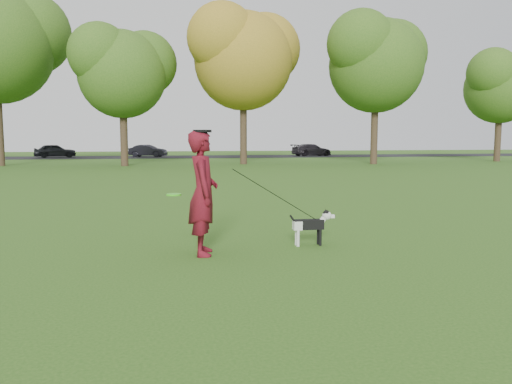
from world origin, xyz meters
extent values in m
plane|color=#285116|center=(0.00, 0.00, 0.00)|extent=(120.00, 120.00, 0.00)
cube|color=black|center=(0.00, 40.00, 0.01)|extent=(120.00, 7.00, 0.02)
imported|color=#580C1A|center=(-0.58, -0.18, 0.99)|extent=(0.51, 0.75, 1.98)
cube|color=black|center=(1.26, 0.17, 0.37)|extent=(0.52, 0.16, 0.17)
cube|color=silver|center=(1.06, 0.17, 0.36)|extent=(0.15, 0.16, 0.15)
cylinder|color=silver|center=(1.06, 0.12, 0.14)|extent=(0.05, 0.05, 0.28)
cylinder|color=silver|center=(1.06, 0.23, 0.14)|extent=(0.05, 0.05, 0.28)
cylinder|color=black|center=(1.46, 0.12, 0.14)|extent=(0.05, 0.05, 0.28)
cylinder|color=black|center=(1.46, 0.23, 0.14)|extent=(0.05, 0.05, 0.28)
cylinder|color=silver|center=(1.50, 0.17, 0.41)|extent=(0.17, 0.10, 0.18)
sphere|color=silver|center=(1.59, 0.17, 0.52)|extent=(0.16, 0.16, 0.16)
sphere|color=black|center=(1.58, 0.17, 0.55)|extent=(0.12, 0.12, 0.12)
cube|color=silver|center=(1.68, 0.17, 0.50)|extent=(0.10, 0.06, 0.06)
sphere|color=black|center=(1.73, 0.17, 0.50)|extent=(0.03, 0.03, 0.03)
cone|color=black|center=(1.58, 0.13, 0.60)|extent=(0.06, 0.06, 0.07)
cone|color=black|center=(1.58, 0.22, 0.60)|extent=(0.06, 0.06, 0.07)
cylinder|color=black|center=(1.01, 0.17, 0.43)|extent=(0.18, 0.03, 0.24)
cylinder|color=black|center=(1.44, 0.17, 0.42)|extent=(0.11, 0.11, 0.02)
imported|color=black|center=(-11.41, 40.00, 0.64)|extent=(3.90, 2.43, 1.24)
imported|color=black|center=(-3.11, 40.00, 0.59)|extent=(3.69, 2.26, 1.15)
imported|color=#252026|center=(12.84, 40.00, 0.61)|extent=(4.36, 2.58, 1.18)
cylinder|color=#41DA1B|center=(-1.03, -0.32, 0.99)|extent=(0.23, 0.23, 0.02)
cylinder|color=black|center=(-0.58, -0.18, 1.97)|extent=(0.29, 0.29, 0.04)
cylinder|color=#38281C|center=(-4.00, 25.50, 2.10)|extent=(0.48, 0.48, 4.20)
sphere|color=#426B1E|center=(-4.00, 25.50, 6.44)|extent=(5.60, 5.60, 5.60)
cylinder|color=#38281C|center=(4.00, 26.50, 2.52)|extent=(0.48, 0.48, 5.04)
sphere|color=#A58426|center=(4.00, 26.50, 7.73)|extent=(6.72, 6.72, 6.72)
cylinder|color=#38281C|center=(13.00, 25.00, 2.42)|extent=(0.48, 0.48, 4.83)
sphere|color=#426B1E|center=(13.00, 25.00, 7.41)|extent=(6.44, 6.44, 6.44)
cylinder|color=#38281C|center=(24.00, 27.00, 1.99)|extent=(0.48, 0.48, 3.99)
sphere|color=#426B1E|center=(24.00, 27.00, 6.12)|extent=(5.32, 5.32, 5.32)
camera|label=1|loc=(-1.08, -8.07, 1.87)|focal=35.00mm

